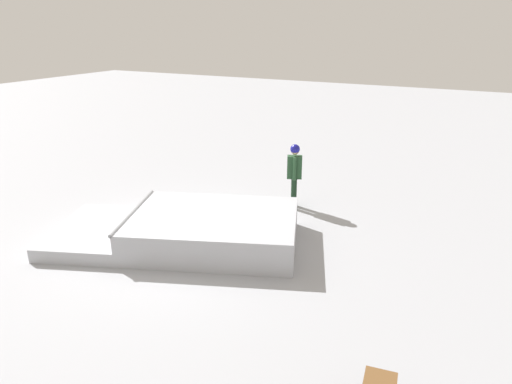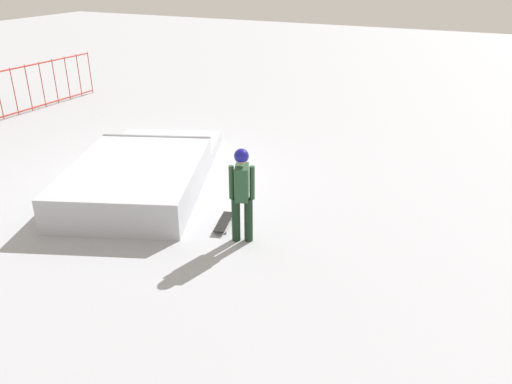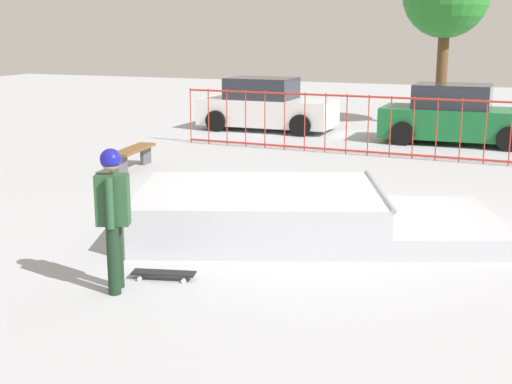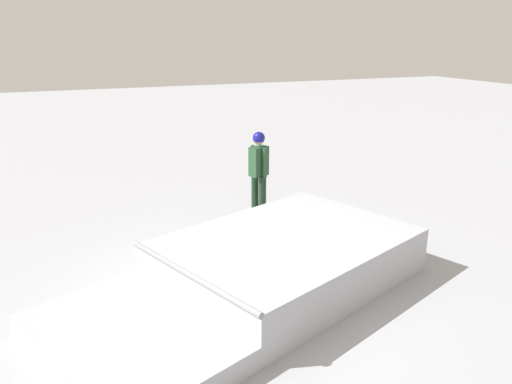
# 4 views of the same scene
# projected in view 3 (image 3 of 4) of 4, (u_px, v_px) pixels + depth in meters

# --- Properties ---
(ground_plane) EXTENTS (60.00, 60.00, 0.00)m
(ground_plane) POSITION_uv_depth(u_px,v_px,m) (315.00, 234.00, 10.73)
(ground_plane) COLOR #A8AAB2
(skate_ramp) EXTENTS (5.97, 4.36, 0.74)m
(skate_ramp) POSITION_uv_depth(u_px,v_px,m) (291.00, 214.00, 10.67)
(skate_ramp) COLOR #B0B3BB
(skate_ramp) RESTS_ON ground
(skater) EXTENTS (0.44, 0.41, 1.73)m
(skater) POSITION_uv_depth(u_px,v_px,m) (113.00, 209.00, 8.20)
(skater) COLOR black
(skater) RESTS_ON ground
(skateboard) EXTENTS (0.82, 0.40, 0.09)m
(skateboard) POSITION_uv_depth(u_px,v_px,m) (164.00, 273.00, 8.80)
(skateboard) COLOR black
(skateboard) RESTS_ON ground
(perimeter_fence) EXTENTS (11.56, 0.44, 1.50)m
(perimeter_fence) POSITION_uv_depth(u_px,v_px,m) (402.00, 127.00, 16.85)
(perimeter_fence) COLOR #B22D23
(perimeter_fence) RESTS_ON ground
(park_bench) EXTENTS (0.60, 1.65, 0.48)m
(park_bench) POSITION_uv_depth(u_px,v_px,m) (134.00, 153.00, 15.60)
(park_bench) COLOR brown
(park_bench) RESTS_ON ground
(parked_car_white) EXTENTS (4.11, 1.93, 1.60)m
(parked_car_white) POSITION_uv_depth(u_px,v_px,m) (266.00, 106.00, 21.58)
(parked_car_white) COLOR white
(parked_car_white) RESTS_ON ground
(parked_car_green) EXTENTS (4.11, 1.95, 1.60)m
(parked_car_green) POSITION_uv_depth(u_px,v_px,m) (457.00, 117.00, 19.06)
(parked_car_green) COLOR #196B33
(parked_car_green) RESTS_ON ground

